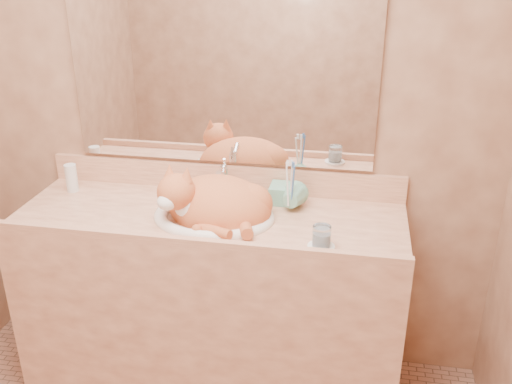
% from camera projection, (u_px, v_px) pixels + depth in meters
% --- Properties ---
extents(wall_back, '(2.40, 0.02, 2.50)m').
position_uv_depth(wall_back, '(222.00, 103.00, 2.42)').
color(wall_back, brown).
rests_on(wall_back, ground).
extents(vanity_counter, '(1.60, 0.55, 0.85)m').
position_uv_depth(vanity_counter, '(212.00, 302.00, 2.51)').
color(vanity_counter, '#A5674A').
rests_on(vanity_counter, floor).
extents(mirror, '(1.30, 0.02, 0.80)m').
position_uv_depth(mirror, '(221.00, 70.00, 2.36)').
color(mirror, white).
rests_on(mirror, wall_back).
extents(sink_basin, '(0.54, 0.48, 0.15)m').
position_uv_depth(sink_basin, '(214.00, 201.00, 2.28)').
color(sink_basin, white).
rests_on(sink_basin, vanity_counter).
extents(faucet, '(0.07, 0.13, 0.17)m').
position_uv_depth(faucet, '(224.00, 181.00, 2.45)').
color(faucet, white).
rests_on(faucet, vanity_counter).
extents(cat, '(0.51, 0.45, 0.24)m').
position_uv_depth(cat, '(213.00, 201.00, 2.28)').
color(cat, '#BB542B').
rests_on(cat, sink_basin).
extents(soap_dispenser, '(0.08, 0.08, 0.17)m').
position_uv_depth(soap_dispenser, '(277.00, 188.00, 2.37)').
color(soap_dispenser, '#6BAC90').
rests_on(soap_dispenser, vanity_counter).
extents(toothbrush_cup, '(0.12, 0.12, 0.10)m').
position_uv_depth(toothbrush_cup, '(290.00, 202.00, 2.33)').
color(toothbrush_cup, '#6BAC90').
rests_on(toothbrush_cup, vanity_counter).
extents(toothbrushes, '(0.04, 0.04, 0.24)m').
position_uv_depth(toothbrushes, '(290.00, 183.00, 2.29)').
color(toothbrushes, silver).
rests_on(toothbrushes, toothbrush_cup).
extents(saucer, '(0.10, 0.10, 0.01)m').
position_uv_depth(saucer, '(321.00, 247.00, 2.08)').
color(saucer, white).
rests_on(saucer, vanity_counter).
extents(water_glass, '(0.07, 0.07, 0.08)m').
position_uv_depth(water_glass, '(322.00, 236.00, 2.06)').
color(water_glass, white).
rests_on(water_glass, saucer).
extents(lotion_bottle, '(0.05, 0.05, 0.13)m').
position_uv_depth(lotion_bottle, '(71.00, 178.00, 2.54)').
color(lotion_bottle, silver).
rests_on(lotion_bottle, vanity_counter).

